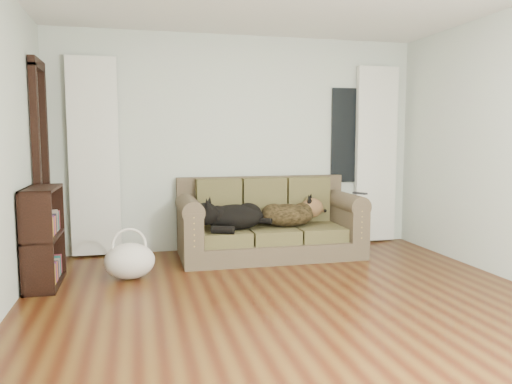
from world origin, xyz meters
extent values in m
plane|color=#3A170A|center=(0.00, 0.00, 0.00)|extent=(5.00, 5.00, 0.00)
cube|color=beige|center=(0.00, 2.50, 1.30)|extent=(4.50, 0.04, 2.60)
cube|color=white|center=(-1.70, 2.42, 1.15)|extent=(0.55, 0.08, 2.25)
cube|color=white|center=(1.80, 2.42, 1.15)|extent=(0.55, 0.08, 2.25)
cube|color=black|center=(1.45, 2.47, 1.40)|extent=(0.50, 0.03, 1.20)
cube|color=black|center=(-2.20, 2.05, 1.05)|extent=(0.07, 0.60, 2.10)
cube|color=brown|center=(0.25, 1.97, 0.45)|extent=(2.07, 0.89, 0.85)
ellipsoid|color=black|center=(-0.22, 1.89, 0.48)|extent=(0.69, 0.49, 0.29)
ellipsoid|color=black|center=(0.49, 1.96, 0.49)|extent=(0.71, 0.54, 0.29)
cube|color=black|center=(1.28, 1.78, 0.73)|extent=(0.12, 0.16, 0.02)
ellipsoid|color=silver|center=(-1.32, 1.38, 0.16)|extent=(0.57, 0.49, 0.35)
cube|color=black|center=(-2.09, 1.35, 0.50)|extent=(0.32, 0.75, 0.92)
camera|label=1|loc=(-1.24, -3.53, 1.37)|focal=35.00mm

